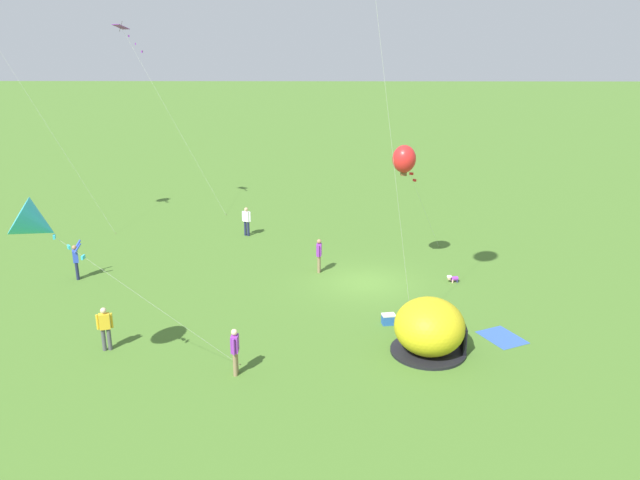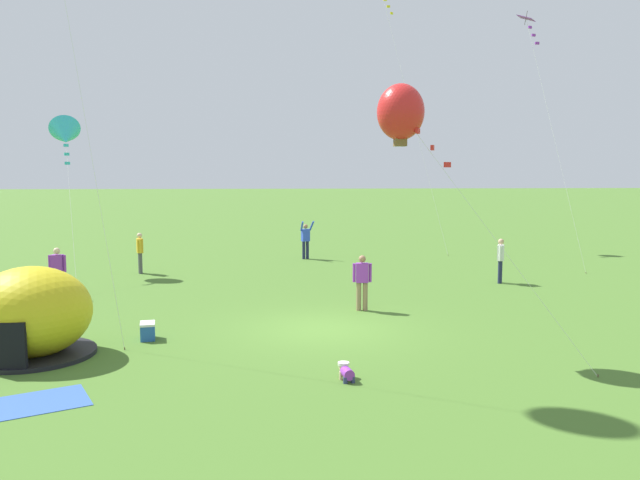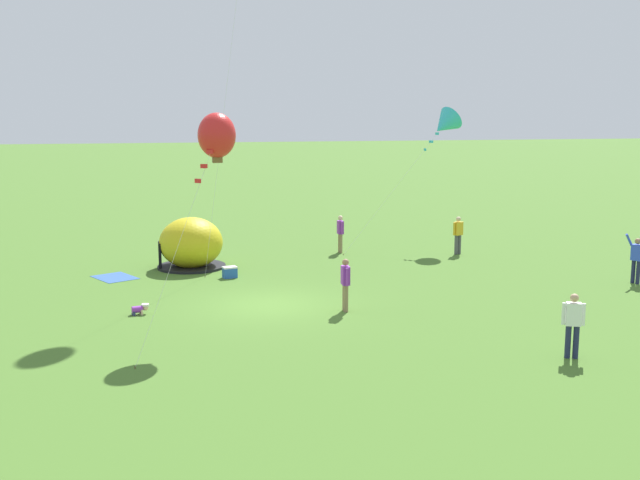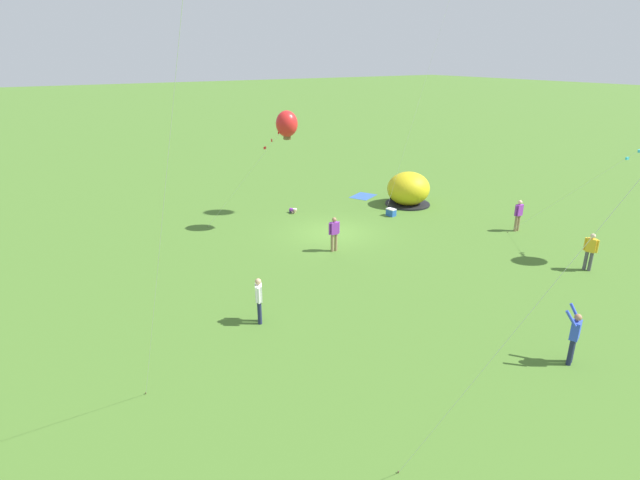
% 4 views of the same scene
% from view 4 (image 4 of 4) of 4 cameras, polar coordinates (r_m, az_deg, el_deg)
% --- Properties ---
extents(ground_plane, '(300.00, 300.00, 0.00)m').
position_cam_4_polar(ground_plane, '(26.77, 1.47, 0.83)').
color(ground_plane, '#477028').
extents(popup_tent, '(2.81, 2.81, 2.10)m').
position_cam_4_polar(popup_tent, '(32.03, 10.05, 5.72)').
color(popup_tent, gold).
rests_on(popup_tent, ground).
extents(picnic_blanket, '(2.10, 1.91, 0.01)m').
position_cam_4_polar(picnic_blanket, '(33.83, 4.96, 5.02)').
color(picnic_blanket, '#3359A5').
rests_on(picnic_blanket, ground).
extents(cooler_box, '(0.45, 0.59, 0.44)m').
position_cam_4_polar(cooler_box, '(29.82, 8.13, 3.17)').
color(cooler_box, '#2659B2').
rests_on(cooler_box, ground).
extents(toddler_crawling, '(0.31, 0.55, 0.32)m').
position_cam_4_polar(toddler_crawling, '(30.08, -3.09, 3.42)').
color(toddler_crawling, purple).
rests_on(toddler_crawling, ground).
extents(person_strolling, '(0.59, 0.27, 1.72)m').
position_cam_4_polar(person_strolling, '(23.97, 1.62, 0.88)').
color(person_strolling, '#8C7251').
rests_on(person_strolling, ground).
extents(person_near_tent, '(0.59, 0.25, 1.72)m').
position_cam_4_polar(person_near_tent, '(28.79, 21.73, 2.79)').
color(person_near_tent, '#8C7251').
rests_on(person_near_tent, ground).
extents(person_watching_sky, '(0.38, 0.55, 1.72)m').
position_cam_4_polar(person_watching_sky, '(17.78, -6.99, -6.62)').
color(person_watching_sky, '#1E2347').
rests_on(person_watching_sky, ground).
extents(person_arms_raised, '(0.71, 0.62, 1.89)m').
position_cam_4_polar(person_arms_raised, '(17.29, 27.04, -9.65)').
color(person_arms_raised, '#1E2347').
rests_on(person_arms_raised, ground).
extents(person_with_toddler, '(0.34, 0.57, 1.72)m').
position_cam_4_polar(person_with_toddler, '(24.85, 28.50, -1.00)').
color(person_with_toddler, '#4C4C51').
rests_on(person_with_toddler, ground).
extents(kite_red, '(4.28, 3.19, 6.33)m').
position_cam_4_polar(kite_red, '(26.13, -3.83, 13.10)').
color(kite_red, silver).
rests_on(kite_red, ground).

